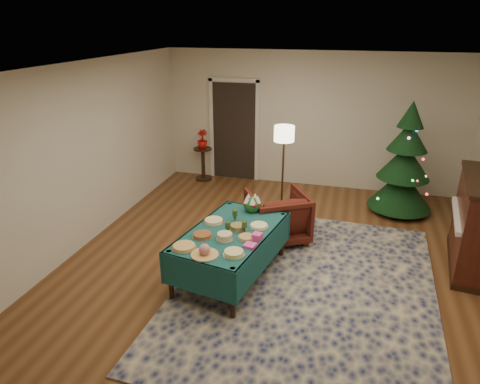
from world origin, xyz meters
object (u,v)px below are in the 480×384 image
(gift_box, at_px, (257,237))
(potted_plant, at_px, (202,143))
(floor_lamp, at_px, (284,139))
(armchair, at_px, (277,214))
(side_table, at_px, (203,164))
(buffet_table, at_px, (231,240))
(christmas_tree, at_px, (404,164))

(gift_box, bearing_deg, potted_plant, 119.25)
(gift_box, xyz_separation_m, floor_lamp, (-0.15, 2.73, 0.54))
(armchair, height_order, side_table, armchair)
(buffet_table, relative_size, potted_plant, 4.83)
(potted_plant, distance_m, christmas_tree, 4.02)
(buffet_table, relative_size, floor_lamp, 1.28)
(christmas_tree, bearing_deg, floor_lamp, -173.72)
(armchair, distance_m, christmas_tree, 2.56)
(armchair, relative_size, christmas_tree, 0.44)
(buffet_table, relative_size, christmas_tree, 0.95)
(gift_box, relative_size, potted_plant, 0.28)
(buffet_table, distance_m, floor_lamp, 2.69)
(gift_box, bearing_deg, side_table, 119.25)
(gift_box, distance_m, floor_lamp, 2.78)
(gift_box, relative_size, christmas_tree, 0.05)
(gift_box, relative_size, floor_lamp, 0.07)
(side_table, xyz_separation_m, potted_plant, (0.00, -0.00, 0.47))
(armchair, xyz_separation_m, side_table, (-2.04, 2.28, -0.10))
(buffet_table, xyz_separation_m, side_table, (-1.64, 3.46, -0.21))
(buffet_table, distance_m, gift_box, 0.45)
(floor_lamp, bearing_deg, side_table, 154.65)
(christmas_tree, bearing_deg, armchair, -139.79)
(armchair, relative_size, side_table, 1.26)
(side_table, distance_m, potted_plant, 0.47)
(buffet_table, distance_m, christmas_tree, 3.66)
(armchair, bearing_deg, floor_lamp, -113.75)
(gift_box, height_order, floor_lamp, floor_lamp)
(side_table, bearing_deg, christmas_tree, -9.42)
(floor_lamp, relative_size, potted_plant, 3.79)
(floor_lamp, bearing_deg, christmas_tree, 6.28)
(armchair, distance_m, potted_plant, 3.09)
(gift_box, xyz_separation_m, armchair, (0.02, 1.33, -0.29))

